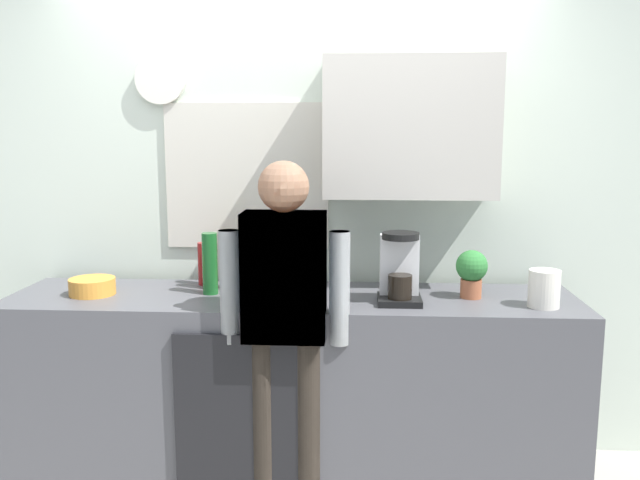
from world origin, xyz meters
TOP-DOWN VIEW (x-y plane):
  - kitchen_counter at (0.00, 0.30)m, footprint 2.73×0.64m
  - dishwasher_panel at (-0.22, -0.03)m, footprint 0.56×0.02m
  - back_wall_assembly at (0.07, 0.70)m, footprint 4.33×0.42m
  - coffee_maker at (0.51, 0.22)m, footprint 0.20×0.20m
  - bottle_red_vinegar at (-0.47, 0.51)m, footprint 0.06×0.06m
  - bottle_green_wine at (-0.40, 0.32)m, footprint 0.07×0.07m
  - bottle_amber_beer at (-0.32, 0.43)m, footprint 0.06×0.06m
  - bottle_olive_oil at (-0.43, 0.43)m, footprint 0.06×0.06m
  - cup_white_mug at (0.06, 0.18)m, footprint 0.08×0.08m
  - mixing_bowl at (-0.97, 0.27)m, footprint 0.22×0.22m
  - potted_plant at (0.86, 0.32)m, footprint 0.15×0.15m
  - dish_soap at (-0.25, 0.38)m, footprint 0.06×0.06m
  - storage_canister at (1.16, 0.17)m, footprint 0.14×0.14m
  - person_at_sink at (0.00, 0.00)m, footprint 0.57×0.22m
  - person_guest at (0.00, 0.00)m, footprint 0.57×0.22m

SIDE VIEW (x-z plane):
  - dishwasher_panel at x=-0.22m, z-range 0.00..0.84m
  - kitchen_counter at x=0.00m, z-range 0.00..0.94m
  - person_at_sink at x=0.00m, z-range 0.15..1.75m
  - person_guest at x=0.00m, z-range 0.15..1.75m
  - mixing_bowl at x=-0.97m, z-range 0.94..1.02m
  - cup_white_mug at x=0.06m, z-range 0.94..1.03m
  - dish_soap at x=-0.25m, z-range 0.93..1.11m
  - storage_canister at x=1.16m, z-range 0.94..1.11m
  - bottle_red_vinegar at x=-0.47m, z-range 0.94..1.16m
  - bottle_amber_beer at x=-0.32m, z-range 0.94..1.17m
  - bottle_olive_oil at x=-0.43m, z-range 0.94..1.19m
  - potted_plant at x=0.86m, z-range 0.95..1.18m
  - coffee_maker at x=0.51m, z-range 0.92..1.25m
  - bottle_green_wine at x=-0.40m, z-range 0.94..1.24m
  - back_wall_assembly at x=0.07m, z-range 0.06..2.66m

